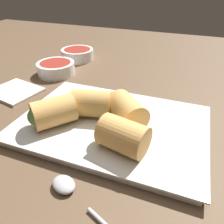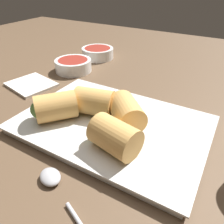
% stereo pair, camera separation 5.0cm
% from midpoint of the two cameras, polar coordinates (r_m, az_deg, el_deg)
% --- Properties ---
extents(table_surface, '(1.80, 1.40, 0.02)m').
position_cam_midpoint_polar(table_surface, '(0.39, 6.19, -4.83)').
color(table_surface, brown).
rests_on(table_surface, ground).
extents(serving_plate, '(0.31, 0.21, 0.01)m').
position_cam_midpoint_polar(serving_plate, '(0.37, 3.90, -3.56)').
color(serving_plate, silver).
rests_on(serving_plate, table_surface).
extents(roll_front_left, '(0.08, 0.06, 0.05)m').
position_cam_midpoint_polar(roll_front_left, '(0.37, -1.42, 2.60)').
color(roll_front_left, '#DBA356').
rests_on(roll_front_left, serving_plate).
extents(roll_front_right, '(0.08, 0.08, 0.05)m').
position_cam_midpoint_polar(roll_front_right, '(0.36, -11.34, 1.08)').
color(roll_front_right, '#DBA356').
rests_on(roll_front_right, serving_plate).
extents(roll_back_left, '(0.08, 0.06, 0.05)m').
position_cam_midpoint_polar(roll_back_left, '(0.30, 5.01, -6.32)').
color(roll_back_left, '#DBA356').
rests_on(roll_back_left, serving_plate).
extents(roll_back_right, '(0.08, 0.08, 0.05)m').
position_cam_midpoint_polar(roll_back_right, '(0.35, 7.67, 0.14)').
color(roll_back_right, '#DBA356').
rests_on(roll_back_right, serving_plate).
extents(dipping_bowl_near, '(0.09, 0.09, 0.03)m').
position_cam_midpoint_polar(dipping_bowl_near, '(0.59, -7.69, 12.02)').
color(dipping_bowl_near, white).
rests_on(dipping_bowl_near, table_surface).
extents(dipping_bowl_far, '(0.09, 0.09, 0.03)m').
position_cam_midpoint_polar(dipping_bowl_far, '(0.68, -1.63, 15.20)').
color(dipping_bowl_far, white).
rests_on(dipping_bowl_far, table_surface).
extents(spoon, '(0.16, 0.08, 0.01)m').
position_cam_midpoint_polar(spoon, '(0.28, -8.95, -19.36)').
color(spoon, '#B2B2B7').
rests_on(spoon, table_surface).
extents(napkin, '(0.12, 0.10, 0.01)m').
position_cam_midpoint_polar(napkin, '(0.54, -17.90, 6.75)').
color(napkin, silver).
rests_on(napkin, table_surface).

